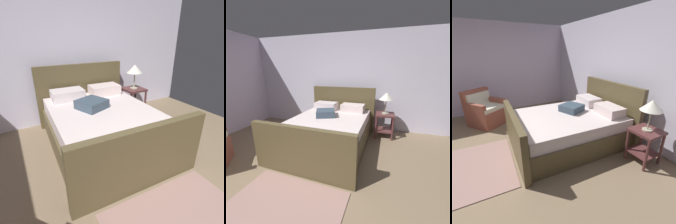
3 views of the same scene
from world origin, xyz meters
The scene contains 5 objects.
wall_back centered at (0.00, 3.20, 1.29)m, with size 5.62×0.12×2.58m, color silver.
bed centered at (-0.05, 1.93, 0.35)m, with size 1.83×2.31×1.18m.
nightstand_right centered at (1.13, 2.68, 0.40)m, with size 0.44×0.44×0.60m.
table_lamp_right centered at (1.13, 2.68, 1.01)m, with size 0.34×0.34×0.51m.
area_rug centered at (-0.05, 0.10, 0.01)m, with size 1.45×1.22×0.01m, color #9F7A70.
Camera 2 is at (0.99, -0.89, 1.60)m, focal length 23.28 mm.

